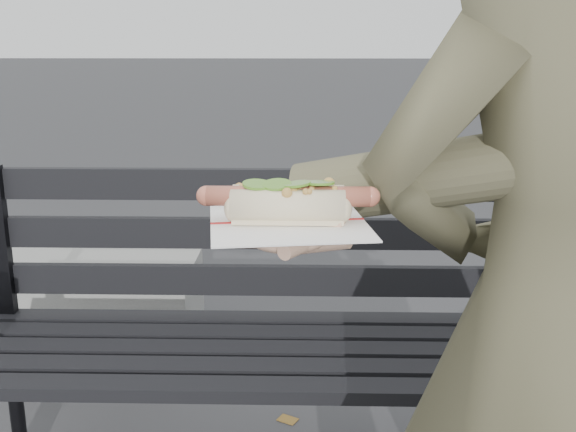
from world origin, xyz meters
name	(u,v)px	position (x,y,z in m)	size (l,w,h in m)	color
park_bench	(247,318)	(0.02, 0.81, 0.52)	(1.50, 0.44, 0.88)	black
concrete_block	(35,314)	(-0.84, 1.57, 0.20)	(1.20, 0.40, 0.40)	slate
person	(557,340)	(0.51, 0.15, 0.78)	(0.57, 0.37, 1.56)	#4D4A33
held_hotdog	(432,181)	(0.32, 0.13, 1.01)	(0.62, 0.30, 0.20)	#4D4A33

